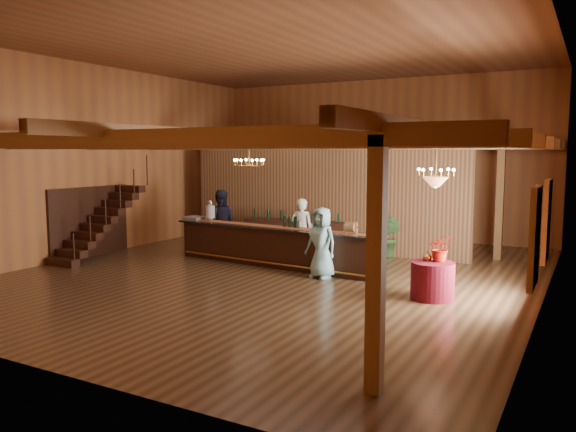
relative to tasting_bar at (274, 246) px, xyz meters
The scene contains 32 objects.
floor 1.06m from the tasting_bar, 51.94° to the right, with size 14.00×14.00×0.00m, color brown.
ceiling 5.06m from the tasting_bar, 51.94° to the right, with size 14.00×14.00×0.00m, color brown.
wall_back 6.68m from the tasting_bar, 84.83° to the left, with size 12.00×0.10×5.50m, color #B46B33.
wall_front 8.06m from the tasting_bar, 85.80° to the right, with size 12.00×0.10×5.50m, color #B46B33.
wall_left 5.91m from the tasting_bar, behind, with size 0.10×14.00×5.50m, color #B46B33.
wall_right 6.97m from the tasting_bar, ahead, with size 0.10×14.00×5.50m, color #B46B33.
beam_grid 2.78m from the tasting_bar, 20.99° to the right, with size 11.90×13.90×0.39m.
support_posts 1.73m from the tasting_bar, 65.14° to the right, with size 9.20×10.20×3.20m.
partition_wall 2.96m from the tasting_bar, 88.60° to the left, with size 9.00×0.18×3.10m, color brown.
window_right_front 7.00m from the tasting_bar, 19.63° to the right, with size 0.12×1.05×1.75m, color white.
window_right_back 6.60m from the tasting_bar, ahead, with size 0.12×1.05×1.75m, color white.
staircase 5.12m from the tasting_bar, 163.30° to the right, with size 1.00×2.80×2.00m.
backroom_boxes 4.78m from the tasting_bar, 86.71° to the left, with size 4.10×0.60×1.10m.
tasting_bar is the anchor object (origin of this frame).
beverage_dispenser 2.41m from the tasting_bar, behind, with size 0.26×0.26×0.60m.
glass_rack_tray 2.85m from the tasting_bar, behind, with size 0.50×0.50×0.10m, color gray.
raffle_drum 2.39m from the tasting_bar, ahead, with size 0.34×0.24×0.30m.
bar_bottle_0 0.72m from the tasting_bar, 19.17° to the left, with size 0.07×0.07×0.30m, color black.
bar_bottle_1 0.79m from the tasting_bar, 10.32° to the left, with size 0.07×0.07×0.30m, color black.
bar_bottle_2 0.90m from the tasting_bar, ahead, with size 0.07×0.07×0.30m, color black.
bar_bottle_3 0.93m from the tasting_bar, ahead, with size 0.07×0.07×0.30m, color black.
backbar_shelf 2.44m from the tasting_bar, 104.62° to the left, with size 3.28×0.51×0.92m, color black.
round_table 4.76m from the tasting_bar, 16.80° to the right, with size 0.88×0.88×0.77m, color maroon.
chandelier_left 2.30m from the tasting_bar, 154.00° to the right, with size 0.80×0.80×0.62m.
chandelier_right 4.76m from the tasting_bar, ahead, with size 0.80×0.80×0.80m.
pendant_lamp 5.11m from the tasting_bar, 16.80° to the right, with size 0.52×0.52×0.90m.
bartender 0.91m from the tasting_bar, 55.43° to the left, with size 0.64×0.42×1.76m, color silver.
staff_second 2.44m from the tasting_bar, 161.21° to the left, with size 0.92×0.72×1.90m, color black.
guest 1.89m from the tasting_bar, 22.47° to the right, with size 0.83×0.54×1.70m, color #8DCED5.
floor_plant 3.51m from the tasting_bar, 49.26° to the left, with size 0.65×0.53×1.19m, color #2E5125.
table_flowers 4.85m from the tasting_bar, 14.81° to the right, with size 0.51×0.44×0.56m, color #AC1A0C.
table_vase 4.61m from the tasting_bar, 16.25° to the right, with size 0.15×0.15×0.31m, color #C38C39.
Camera 1 is at (6.80, -11.92, 3.00)m, focal length 35.00 mm.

